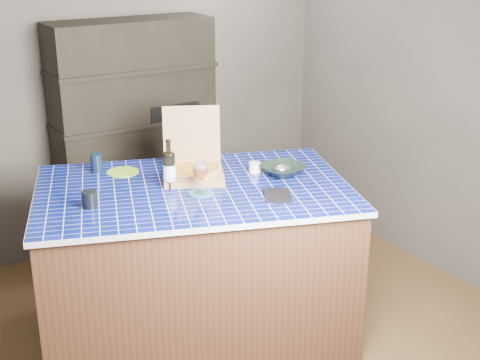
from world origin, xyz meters
TOP-DOWN VIEW (x-y plane):
  - room at (0.00, 0.00)m, footprint 3.50×3.50m
  - shelving_unit at (0.00, 1.53)m, footprint 1.20×0.41m
  - kitchen_island at (-0.21, 0.18)m, footprint 2.09×1.69m
  - pizza_box at (-0.13, 0.33)m, footprint 0.51×0.54m
  - mead_bottle at (-0.33, 0.25)m, footprint 0.08×0.08m
  - teal_trivet at (-0.23, 0.06)m, footprint 0.15×0.15m
  - wine_glass at (-0.23, 0.06)m, footprint 0.09×0.09m
  - tumbler at (-0.83, 0.20)m, footprint 0.08×0.08m
  - dvd_case at (0.12, -0.20)m, footprint 0.22×0.25m
  - bowl at (0.35, 0.08)m, footprint 0.27×0.27m
  - foil_contents at (0.35, 0.08)m, footprint 0.11×0.09m
  - white_jar at (0.23, 0.20)m, footprint 0.07×0.07m
  - navy_cup at (-0.59, 0.73)m, footprint 0.07×0.07m
  - green_trivet at (-0.47, 0.63)m, footprint 0.20×0.20m

SIDE VIEW (x-z plane):
  - kitchen_island at x=-0.21m, z-range 0.00..0.99m
  - shelving_unit at x=0.00m, z-range 0.00..1.80m
  - teal_trivet at x=-0.23m, z-range 0.99..1.00m
  - green_trivet at x=-0.47m, z-range 0.99..1.00m
  - dvd_case at x=0.12m, z-range 0.99..1.01m
  - white_jar at x=0.23m, z-range 0.99..1.05m
  - bowl at x=0.35m, z-range 0.99..1.06m
  - foil_contents at x=0.35m, z-range 1.01..1.06m
  - tumbler at x=-0.83m, z-range 0.99..1.08m
  - pizza_box at x=-0.13m, z-range 0.85..1.24m
  - navy_cup at x=-0.59m, z-range 0.99..1.11m
  - mead_bottle at x=-0.33m, z-range 0.96..1.25m
  - wine_glass at x=-0.23m, z-range 1.03..1.23m
  - room at x=0.00m, z-range -0.50..3.00m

